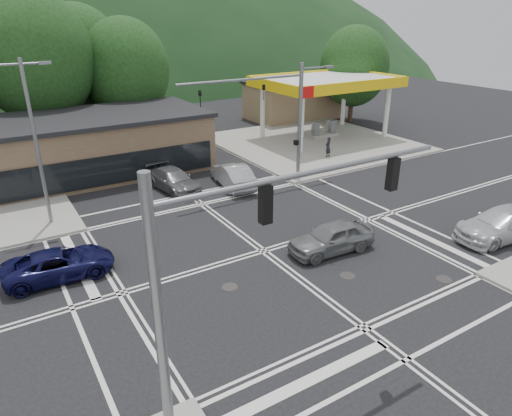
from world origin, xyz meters
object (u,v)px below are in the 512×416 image
car_blue_west (59,264)px  car_northbound (174,180)px  car_queue_a (233,175)px  pedestrian (328,147)px  car_silver_east (503,224)px  car_grey_center (331,237)px  car_queue_b (159,149)px

car_blue_west → car_northbound: bearing=-45.2°
car_blue_west → car_northbound: car_northbound is taller
car_queue_a → pedestrian: size_ratio=2.96×
car_queue_a → car_northbound: size_ratio=0.98×
car_silver_east → car_northbound: car_silver_east is taller
car_blue_west → pedestrian: size_ratio=2.91×
car_queue_a → car_grey_center: bearing=96.0°
car_queue_b → car_northbound: car_queue_b is taller
car_northbound → pedestrian: size_ratio=3.02×
car_silver_east → pedestrian: size_ratio=3.38×
car_silver_east → car_queue_b: 25.30m
car_blue_west → car_queue_b: car_queue_b is taller
car_silver_east → pedestrian: (1.44, 15.94, 0.16)m
car_silver_east → car_queue_a: (-8.31, 14.34, -0.01)m
car_queue_a → car_blue_west: bearing=34.8°
car_silver_east → car_queue_a: size_ratio=1.14×
car_grey_center → car_queue_a: 10.78m
car_northbound → pedestrian: pedestrian is taller
car_queue_a → car_queue_b: bearing=-69.3°
car_silver_east → pedestrian: 16.00m
car_queue_b → car_blue_west: bearing=60.3°
car_silver_east → pedestrian: bearing=-177.6°
car_blue_west → pedestrian: bearing=-67.3°
pedestrian → car_queue_b: bearing=-48.9°
car_queue_a → car_northbound: car_queue_a is taller
pedestrian → car_queue_a: bearing=-8.2°
car_blue_west → car_queue_b: bearing=-31.4°
car_queue_b → pedestrian: (11.74, -7.17, 0.11)m
car_queue_b → car_northbound: size_ratio=1.02×
car_blue_west → car_queue_b: size_ratio=0.95×
car_blue_west → car_queue_a: bearing=-60.0°
car_northbound → car_queue_b: bearing=70.1°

